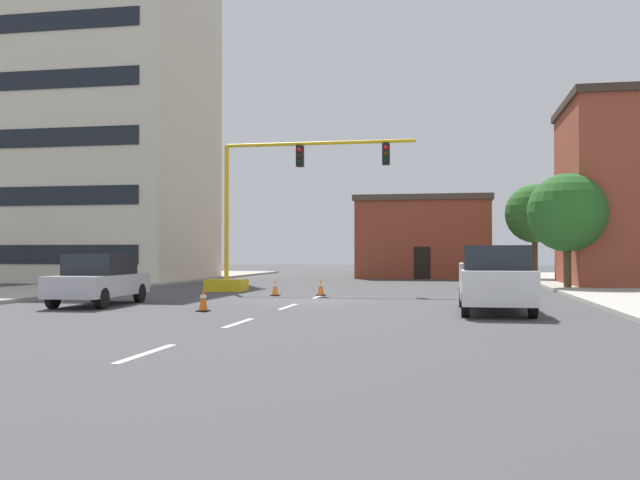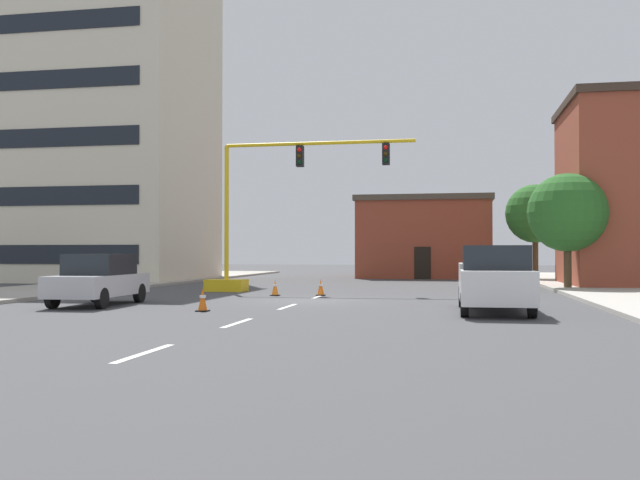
% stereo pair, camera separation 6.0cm
% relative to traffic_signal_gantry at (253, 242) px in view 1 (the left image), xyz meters
% --- Properties ---
extents(ground_plane, '(160.00, 160.00, 0.00)m').
position_rel_traffic_signal_gantry_xyz_m(ground_plane, '(3.68, -5.63, -2.28)').
color(ground_plane, '#424244').
extents(sidewalk_left, '(6.00, 56.00, 0.14)m').
position_rel_traffic_signal_gantry_xyz_m(sidewalk_left, '(-9.26, 2.37, -2.21)').
color(sidewalk_left, '#9E998E').
rests_on(sidewalk_left, ground_plane).
extents(sidewalk_right, '(6.00, 56.00, 0.14)m').
position_rel_traffic_signal_gantry_xyz_m(sidewalk_right, '(16.61, 2.37, -2.21)').
color(sidewalk_right, '#B2ADA3').
rests_on(sidewalk_right, ground_plane).
extents(lane_stripe_seg_0, '(0.16, 2.40, 0.01)m').
position_rel_traffic_signal_gantry_xyz_m(lane_stripe_seg_0, '(3.68, -19.63, -2.27)').
color(lane_stripe_seg_0, silver).
rests_on(lane_stripe_seg_0, ground_plane).
extents(lane_stripe_seg_1, '(0.16, 2.40, 0.01)m').
position_rel_traffic_signal_gantry_xyz_m(lane_stripe_seg_1, '(3.68, -14.13, -2.27)').
color(lane_stripe_seg_1, silver).
rests_on(lane_stripe_seg_1, ground_plane).
extents(lane_stripe_seg_2, '(0.16, 2.40, 0.01)m').
position_rel_traffic_signal_gantry_xyz_m(lane_stripe_seg_2, '(3.68, -8.63, -2.27)').
color(lane_stripe_seg_2, silver).
rests_on(lane_stripe_seg_2, ground_plane).
extents(lane_stripe_seg_3, '(0.16, 2.40, 0.01)m').
position_rel_traffic_signal_gantry_xyz_m(lane_stripe_seg_3, '(3.68, -3.13, -2.27)').
color(lane_stripe_seg_3, silver).
rests_on(lane_stripe_seg_3, ground_plane).
extents(building_tall_left, '(13.87, 11.35, 23.95)m').
position_rel_traffic_signal_gantry_xyz_m(building_tall_left, '(-13.83, 11.25, 9.71)').
color(building_tall_left, beige).
rests_on(building_tall_left, ground_plane).
extents(building_brick_center, '(9.53, 9.78, 5.79)m').
position_rel_traffic_signal_gantry_xyz_m(building_brick_center, '(7.04, 21.59, 0.63)').
color(building_brick_center, brown).
rests_on(building_brick_center, ground_plane).
extents(traffic_signal_gantry, '(9.60, 1.20, 6.83)m').
position_rel_traffic_signal_gantry_xyz_m(traffic_signal_gantry, '(0.00, 0.00, 0.00)').
color(traffic_signal_gantry, yellow).
rests_on(traffic_signal_gantry, ground_plane).
extents(tree_right_mid, '(3.75, 3.75, 5.58)m').
position_rel_traffic_signal_gantry_xyz_m(tree_right_mid, '(14.43, 3.92, 1.42)').
color(tree_right_mid, '#4C3823').
rests_on(tree_right_mid, ground_plane).
extents(tree_right_far, '(3.77, 3.77, 6.20)m').
position_rel_traffic_signal_gantry_xyz_m(tree_right_far, '(14.27, 15.77, 2.01)').
color(tree_right_far, '#4C3823').
rests_on(tree_right_far, ground_plane).
extents(pickup_truck_white, '(2.04, 5.41, 1.99)m').
position_rel_traffic_signal_gantry_xyz_m(pickup_truck_white, '(10.25, -9.62, -1.30)').
color(pickup_truck_white, white).
rests_on(pickup_truck_white, ground_plane).
extents(sedan_silver_near_left, '(2.06, 4.58, 1.74)m').
position_rel_traffic_signal_gantry_xyz_m(sedan_silver_near_left, '(-2.77, -9.16, -1.39)').
color(sedan_silver_near_left, '#B7B7BC').
rests_on(sedan_silver_near_left, ground_plane).
extents(traffic_cone_roadside_a, '(0.36, 0.36, 0.67)m').
position_rel_traffic_signal_gantry_xyz_m(traffic_cone_roadside_a, '(1.80, -2.87, -1.95)').
color(traffic_cone_roadside_a, black).
rests_on(traffic_cone_roadside_a, ground_plane).
extents(traffic_cone_roadside_b, '(0.36, 0.36, 0.70)m').
position_rel_traffic_signal_gantry_xyz_m(traffic_cone_roadside_b, '(1.58, -10.92, -1.93)').
color(traffic_cone_roadside_b, black).
rests_on(traffic_cone_roadside_b, ground_plane).
extents(traffic_cone_roadside_c, '(0.36, 0.36, 0.70)m').
position_rel_traffic_signal_gantry_xyz_m(traffic_cone_roadside_c, '(3.64, -2.45, -1.93)').
color(traffic_cone_roadside_c, black).
rests_on(traffic_cone_roadside_c, ground_plane).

